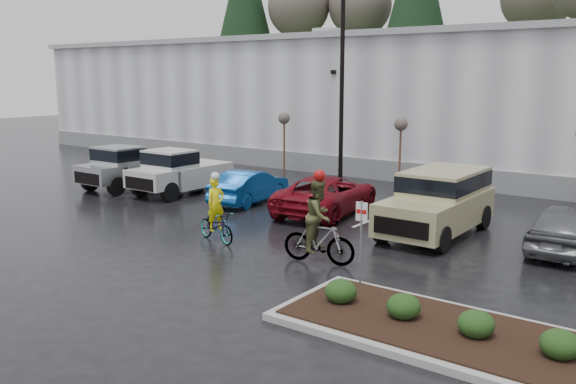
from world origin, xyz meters
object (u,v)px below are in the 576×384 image
Objects in this scene: car_red at (327,194)px; car_blue at (250,186)px; suv_tan at (436,204)px; cyclist_olive at (319,230)px; lamppost at (342,61)px; pickup_white at (186,170)px; fire_lane_sign at (361,234)px; sapling_west at (284,122)px; sapling_mid at (401,128)px; car_grey at (567,228)px; pickup_silver at (135,166)px; cyclist_hivis at (216,220)px.

car_blue is at bearing -3.92° from car_red.
car_red is at bearing 172.93° from suv_tan.
suv_tan is (8.05, -0.36, 0.36)m from car_blue.
lamppost is at bearing 17.91° from cyclist_olive.
car_blue is (3.63, -0.02, -0.31)m from pickup_white.
suv_tan is (-0.67, 6.01, -0.38)m from fire_lane_sign.
sapling_west reaches higher than cyclist_olive.
cyclist_olive is (3.26, -11.50, -1.80)m from sapling_mid.
suv_tan is 3.84m from car_grey.
sapling_west is 0.79× the size of car_blue.
car_red is (7.19, 0.18, -0.26)m from pickup_white.
cyclist_olive is at bearing -19.36° from pickup_silver.
car_blue is 3.56m from car_red.
lamppost reaches higher than sapling_west.
pickup_silver is at bearing -115.78° from sapling_west.
sapling_west reaches higher than suv_tan.
pickup_white reaches higher than car_blue.
sapling_west is 16.33m from car_grey.
car_red is at bearing 128.20° from fire_lane_sign.
suv_tan is 4.90m from cyclist_olive.
suv_tan is (11.68, -0.37, 0.05)m from pickup_white.
suv_tan reaches higher than car_red.
pickup_white is at bearing -7.42° from car_blue.
pickup_silver is at bearing -144.94° from sapling_mid.
pickup_silver is 18.27m from car_grey.
sapling_mid is 1.45× the size of fire_lane_sign.
cyclist_hivis is at bearing 75.79° from car_red.
sapling_mid is 0.62× the size of car_red.
cyclist_hivis is (-8.95, -5.19, -0.04)m from car_grey.
lamppost is 8.50m from pickup_white.
sapling_west is at bearing 180.00° from sapling_mid.
suv_tan is at bearing 5.90° from car_grey.
car_grey is (18.26, 0.59, -0.27)m from pickup_silver.
cyclist_hivis is (5.98, -11.50, -2.05)m from sapling_west.
car_red is 5.31m from cyclist_hivis.
fire_lane_sign is 0.85× the size of cyclist_olive.
sapling_west reaches higher than pickup_silver.
lamppost is 2.28× the size of car_blue.
fire_lane_sign is 0.54× the size of car_blue.
sapling_west is at bearing 165.96° from lamppost.
cyclist_hivis reaches higher than car_blue.
fire_lane_sign reaches higher than pickup_white.
sapling_mid is 11.69m from cyclist_hivis.
car_blue is (-8.72, 6.37, -0.74)m from fire_lane_sign.
car_red is 4.54m from suv_tan.
sapling_west and sapling_mid have the same top height.
car_red is at bearing 176.01° from car_blue.
fire_lane_sign is 8.38m from car_red.
sapling_mid is 8.39m from suv_tan.
sapling_west is 15.19m from cyclist_olive.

